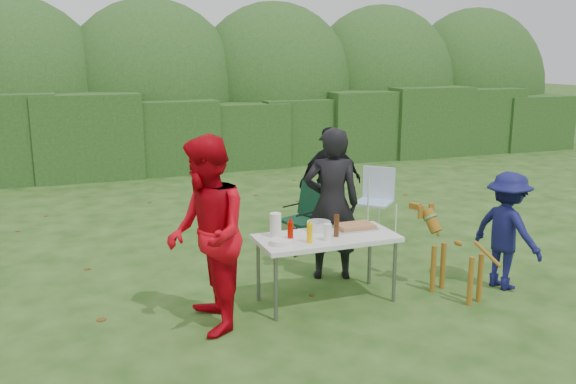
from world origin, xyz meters
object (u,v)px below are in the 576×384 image
object	(u,v)px
ketchup_bottle	(290,232)
lawn_chair	(374,200)
folding_table	(327,241)
camping_chair	(302,217)
paper_towel_roll	(276,225)
person_cook	(332,204)
child	(507,231)
dog	(457,256)
beer_bottle	(336,226)
person_black_puffy	(331,182)
person_red_jacket	(207,235)
mustard_bottle	(310,233)

from	to	relation	value
ketchup_bottle	lawn_chair	bearing A→B (deg)	45.95
folding_table	camping_chair	distance (m)	1.88
camping_chair	ketchup_bottle	xyz separation A→B (m)	(-0.90, -1.90, 0.40)
ketchup_bottle	paper_towel_roll	bearing A→B (deg)	107.12
person_cook	child	bearing A→B (deg)	168.20
folding_table	paper_towel_roll	world-z (taller)	paper_towel_roll
folding_table	dog	bearing A→B (deg)	-15.86
lawn_chair	child	bearing A→B (deg)	51.55
person_cook	ketchup_bottle	xyz separation A→B (m)	(-0.80, -0.74, -0.06)
beer_bottle	paper_towel_roll	size ratio (longest dim) A/B	0.92
folding_table	ketchup_bottle	size ratio (longest dim) A/B	6.82
person_black_puffy	beer_bottle	bearing A→B (deg)	70.00
person_black_puffy	beer_bottle	xyz separation A→B (m)	(-0.99, -2.29, 0.05)
person_cook	child	world-z (taller)	person_cook
folding_table	child	size ratio (longest dim) A/B	1.11
person_red_jacket	person_black_puffy	distance (m)	3.45
ketchup_bottle	paper_towel_roll	distance (m)	0.25
person_red_jacket	camping_chair	xyz separation A→B (m)	(1.81, 2.03, -0.50)
person_cook	ketchup_bottle	world-z (taller)	person_cook
person_black_puffy	mustard_bottle	world-z (taller)	person_black_puffy
person_red_jacket	person_black_puffy	size ratio (longest dim) A/B	1.18
child	dog	bearing A→B (deg)	80.59
child	lawn_chair	xyz separation A→B (m)	(-0.28, 2.59, -0.20)
person_cook	child	distance (m)	2.01
person_cook	lawn_chair	bearing A→B (deg)	-114.04
beer_bottle	folding_table	bearing A→B (deg)	144.58
folding_table	lawn_chair	distance (m)	2.89
person_red_jacket	dog	bearing A→B (deg)	90.28
folding_table	lawn_chair	xyz separation A→B (m)	(1.81, 2.24, -0.21)
ketchup_bottle	paper_towel_roll	world-z (taller)	paper_towel_roll
mustard_bottle	beer_bottle	size ratio (longest dim) A/B	0.83
person_black_puffy	camping_chair	world-z (taller)	person_black_puffy
beer_bottle	person_red_jacket	bearing A→B (deg)	-173.68
person_cook	beer_bottle	size ratio (longest dim) A/B	7.57
child	paper_towel_roll	world-z (taller)	child
person_cook	paper_towel_roll	world-z (taller)	person_cook
person_red_jacket	paper_towel_roll	xyz separation A→B (m)	(0.83, 0.37, -0.08)
person_cook	camping_chair	world-z (taller)	person_cook
person_red_jacket	lawn_chair	xyz separation A→B (m)	(3.16, 2.46, -0.47)
person_black_puffy	paper_towel_roll	bearing A→B (deg)	55.83
person_cook	beer_bottle	xyz separation A→B (m)	(-0.27, -0.71, -0.05)
dog	camping_chair	distance (m)	2.40
person_cook	paper_towel_roll	distance (m)	1.01
mustard_bottle	beer_bottle	bearing A→B (deg)	15.66
person_red_jacket	dog	size ratio (longest dim) A/B	1.93
folding_table	beer_bottle	bearing A→B (deg)	-35.42
child	person_red_jacket	bearing A→B (deg)	74.73
folding_table	paper_towel_roll	bearing A→B (deg)	163.76
person_red_jacket	ketchup_bottle	xyz separation A→B (m)	(0.90, 0.13, -0.10)
person_red_jacket	dog	distance (m)	2.79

